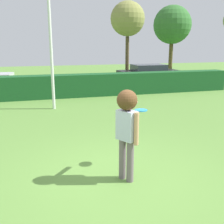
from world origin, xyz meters
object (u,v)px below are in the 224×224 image
at_px(person, 127,122).
at_px(willow_tree, 172,25).
at_px(lamppost, 50,22).
at_px(frisbee, 141,110).
at_px(parked_car_black, 149,73).
at_px(bare_elm_tree, 128,19).

xyz_separation_m(person, willow_tree, (9.71, 16.54, 2.94)).
relative_size(person, lamppost, 0.29).
height_order(person, willow_tree, willow_tree).
relative_size(frisbee, parked_car_black, 0.07).
relative_size(lamppost, bare_elm_tree, 1.12).
relative_size(person, willow_tree, 0.32).
distance_m(person, willow_tree, 19.41).
bearing_deg(frisbee, parked_car_black, 65.58).
bearing_deg(lamppost, willow_tree, 43.12).
bearing_deg(person, parked_car_black, 64.65).
relative_size(willow_tree, bare_elm_tree, 1.03).
height_order(parked_car_black, willow_tree, willow_tree).
height_order(lamppost, bare_elm_tree, lamppost).
relative_size(person, frisbee, 6.52).
bearing_deg(bare_elm_tree, person, -109.30).
distance_m(frisbee, willow_tree, 18.62).
xyz_separation_m(frisbee, lamppost, (-1.42, 6.01, 2.20)).
relative_size(frisbee, lamppost, 0.04).
bearing_deg(parked_car_black, person, -115.35).
bearing_deg(willow_tree, lamppost, -136.88).
bearing_deg(frisbee, willow_tree, 60.05).
xyz_separation_m(person, parked_car_black, (6.10, 12.89, -0.51)).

